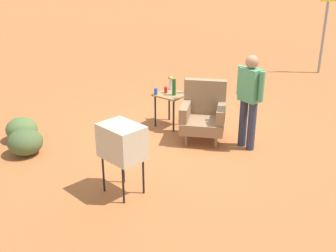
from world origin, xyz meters
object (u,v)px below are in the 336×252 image
tv_on_stand (122,142)px  flower_vase (171,82)px  armchair (204,113)px  soda_can_red (166,90)px  road_sign (325,24)px  side_table (171,99)px  bottle_wine_green (174,87)px  soda_can_blue (156,91)px  person_standing (249,96)px  bottle_tall_amber (186,86)px

tv_on_stand → flower_vase: size_ratio=3.89×
armchair → soda_can_red: size_ratio=8.69×
road_sign → soda_can_red: road_sign is taller
side_table → bottle_wine_green: 0.28m
soda_can_blue → flower_vase: 0.45m
side_table → tv_on_stand: 2.63m
person_standing → side_table: bearing=179.7°
tv_on_stand → bottle_wine_green: bearing=110.8°
tv_on_stand → soda_can_red: (-1.12, 2.40, -0.06)m
armchair → flower_vase: 1.13m
armchair → tv_on_stand: armchair is taller
road_sign → bottle_wine_green: (-0.82, -5.94, -0.56)m
person_standing → bottle_wine_green: (-1.56, -0.03, -0.11)m
road_sign → soda_can_blue: road_sign is taller
person_standing → soda_can_blue: person_standing is taller
armchair → bottle_wine_green: size_ratio=3.31×
bottle_wine_green → armchair: bearing=-7.7°
road_sign → side_table: bearing=-98.8°
tv_on_stand → flower_vase: bearing=114.1°
side_table → bottle_wine_green: (0.09, -0.04, 0.26)m
road_sign → bottle_wine_green: bearing=-97.9°
side_table → flower_vase: 0.38m
soda_can_blue → bottle_tall_amber: size_ratio=0.41×
side_table → soda_can_red: soda_can_red is taller
armchair → soda_can_red: armchair is taller
person_standing → soda_can_blue: size_ratio=13.44×
side_table → armchair: bearing=-9.5°
bottle_tall_amber → side_table: bearing=-133.1°
person_standing → road_sign: (-0.74, 5.91, 0.44)m
flower_vase → road_sign: bearing=79.1°
person_standing → bottle_tall_amber: size_ratio=5.47×
bottle_wine_green → tv_on_stand: bearing=-69.2°
bottle_tall_amber → flower_vase: bearing=177.2°
armchair → flower_vase: armchair is taller
armchair → person_standing: size_ratio=0.65×
armchair → road_sign: size_ratio=0.43×
road_sign → soda_can_red: size_ratio=20.00×
armchair → road_sign: (0.07, 6.04, 0.88)m
armchair → tv_on_stand: size_ratio=1.03×
armchair → tv_on_stand: bearing=-86.0°
bottle_tall_amber → person_standing: bearing=-8.5°
person_standing → soda_can_blue: bearing=-173.7°
road_sign → flower_vase: bearing=-100.9°
side_table → flower_vase: (-0.18, 0.23, 0.25)m
bottle_tall_amber → flower_vase: bottle_tall_amber is taller
bottle_tall_amber → soda_can_red: bearing=-142.6°
road_sign → soda_can_blue: (-1.12, -6.12, -0.66)m
soda_can_blue → flower_vase: size_ratio=0.46×
bottle_tall_amber → armchair: bearing=-28.3°
soda_can_red → side_table: bearing=14.2°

